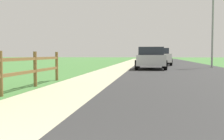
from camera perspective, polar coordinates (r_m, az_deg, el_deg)
ground_plane at (r=26.21m, az=4.69°, el=1.01°), size 120.00×120.00×0.00m
road_asphalt at (r=28.25m, az=12.01°, el=1.12°), size 7.00×66.00×0.01m
curb_concrete at (r=28.50m, az=-1.14°, el=1.21°), size 6.00×66.00×0.01m
grass_verge at (r=28.77m, az=-4.09°, el=1.23°), size 5.00×66.00×0.00m
parked_suv_silver at (r=19.51m, az=7.98°, el=2.47°), size 2.10×4.23×1.52m
parked_car_white at (r=26.70m, az=9.56°, el=2.77°), size 2.26×4.87×1.60m
parked_car_black at (r=35.34m, az=8.99°, el=2.79°), size 2.15×4.98×1.43m
parked_car_red at (r=44.57m, az=7.81°, el=2.99°), size 2.29×4.45×1.59m
street_lamp at (r=22.74m, az=20.22°, el=11.12°), size 1.17×0.20×7.20m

